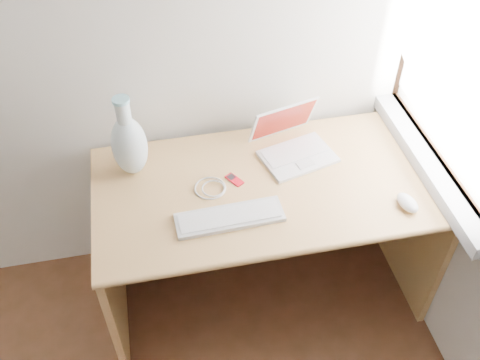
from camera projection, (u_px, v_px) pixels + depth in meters
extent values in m
cube|color=white|center=(479.00, 48.00, 1.85)|extent=(0.01, 0.90, 1.00)
cube|color=gray|center=(427.00, 163.00, 2.21)|extent=(0.10, 0.96, 0.06)
cube|color=white|center=(462.00, 43.00, 1.82)|extent=(0.02, 0.84, 0.92)
cube|color=tan|center=(269.00, 185.00, 2.19)|extent=(1.43, 0.71, 0.03)
cube|color=tan|center=(112.00, 268.00, 2.36)|extent=(0.03, 0.67, 0.72)
cube|color=tan|center=(407.00, 220.00, 2.56)|extent=(0.03, 0.67, 0.72)
cube|color=tan|center=(250.00, 174.00, 2.61)|extent=(1.37, 0.03, 0.48)
cube|color=white|center=(298.00, 157.00, 2.28)|extent=(0.34, 0.28, 0.01)
cube|color=white|center=(298.00, 155.00, 2.28)|extent=(0.29, 0.18, 0.00)
cube|color=white|center=(293.00, 123.00, 2.29)|extent=(0.31, 0.15, 0.19)
cube|color=maroon|center=(293.00, 123.00, 2.29)|extent=(0.28, 0.13, 0.17)
cube|color=silver|center=(230.00, 217.00, 2.03)|extent=(0.42, 0.14, 0.02)
cube|color=white|center=(230.00, 216.00, 2.03)|extent=(0.39, 0.11, 0.00)
ellipsoid|color=white|center=(407.00, 203.00, 2.07)|extent=(0.09, 0.12, 0.04)
cube|color=red|center=(234.00, 180.00, 2.19)|extent=(0.07, 0.09, 0.01)
cube|color=black|center=(234.00, 179.00, 2.19)|extent=(0.04, 0.04, 0.00)
torus|color=silver|center=(210.00, 188.00, 2.15)|extent=(0.17, 0.17, 0.01)
cube|color=silver|center=(219.00, 213.00, 2.06)|extent=(0.04, 0.07, 0.01)
ellipsoid|color=white|center=(130.00, 146.00, 2.14)|extent=(0.14, 0.14, 0.27)
cylinder|color=white|center=(123.00, 112.00, 2.02)|extent=(0.06, 0.06, 0.11)
cylinder|color=#9CE5F9|center=(121.00, 100.00, 1.98)|extent=(0.07, 0.07, 0.01)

